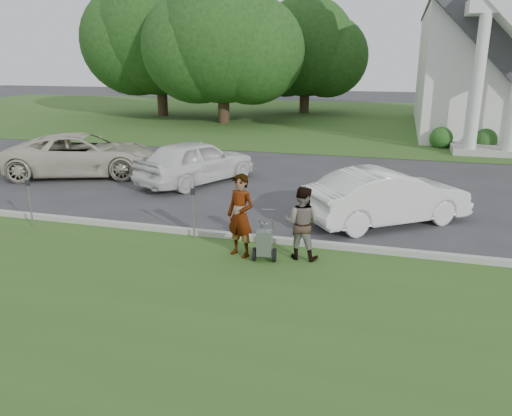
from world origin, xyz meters
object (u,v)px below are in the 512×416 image
at_px(tree_left, 222,44).
at_px(parking_meter_near, 193,207).
at_px(tree_far, 159,37).
at_px(car_b, 196,161).
at_px(striping_cart, 265,244).
at_px(person_left, 240,216).
at_px(tree_back, 305,51).
at_px(car_d, 387,197).
at_px(person_right, 302,223).
at_px(car_a, 83,155).
at_px(parking_meter_far, 29,197).
at_px(church, 507,27).

relative_size(tree_left, parking_meter_near, 8.25).
xyz_separation_m(tree_far, car_b, (10.82, -19.39, -4.92)).
bearing_deg(car_b, striping_cart, 149.15).
bearing_deg(car_b, person_left, 145.83).
relative_size(tree_far, parking_meter_near, 9.04).
bearing_deg(car_b, parking_meter_near, 137.26).
bearing_deg(tree_left, tree_back, 63.43).
bearing_deg(tree_far, car_d, -51.95).
xyz_separation_m(person_right, car_a, (-9.34, 5.79, -0.03)).
height_order(parking_meter_near, parking_meter_far, parking_meter_near).
relative_size(car_b, car_d, 1.03).
height_order(tree_back, car_a, tree_back).
xyz_separation_m(tree_left, car_a, (0.32, -16.40, -4.34)).
xyz_separation_m(church, person_left, (-8.66, -23.53, -5.03)).
relative_size(church, car_b, 5.34).
bearing_deg(tree_far, car_a, -71.96).
xyz_separation_m(person_left, parking_meter_near, (-1.41, 0.72, -0.10)).
height_order(tree_left, parking_meter_near, tree_left).
height_order(car_a, car_b, car_a).
bearing_deg(tree_left, church, 3.79).
relative_size(person_left, parking_meter_far, 1.43).
height_order(tree_far, striping_cart, tree_far).
bearing_deg(car_a, parking_meter_near, -148.97).
relative_size(church, tree_left, 2.27).
relative_size(parking_meter_far, car_a, 0.23).
bearing_deg(car_b, car_a, 25.51).
distance_m(parking_meter_far, car_d, 9.22).
bearing_deg(parking_meter_far, car_b, 68.22).
bearing_deg(person_left, car_a, 163.91).
height_order(tree_left, tree_far, tree_far).
height_order(parking_meter_near, car_d, car_d).
bearing_deg(striping_cart, parking_meter_near, 147.67).
height_order(church, tree_left, church).
xyz_separation_m(tree_back, car_b, (0.82, -24.39, -3.96)).
bearing_deg(parking_meter_far, car_d, 18.01).
bearing_deg(car_b, church, -99.45).
bearing_deg(tree_far, parking_meter_near, -62.33).
bearing_deg(striping_cart, church, 62.19).
xyz_separation_m(person_left, person_right, (1.30, 0.22, -0.11)).
bearing_deg(tree_far, person_left, -60.53).
height_order(car_b, car_d, car_b).
height_order(car_a, car_d, car_a).
xyz_separation_m(striping_cart, car_a, (-8.62, 6.15, 0.38)).
bearing_deg(tree_back, person_right, -79.40).
distance_m(tree_left, parking_meter_far, 22.57).
distance_m(tree_left, parking_meter_near, 23.17).
distance_m(person_left, car_b, 6.98).
relative_size(tree_far, car_d, 2.65).
height_order(church, parking_meter_far, church).
bearing_deg(car_a, car_d, -124.43).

